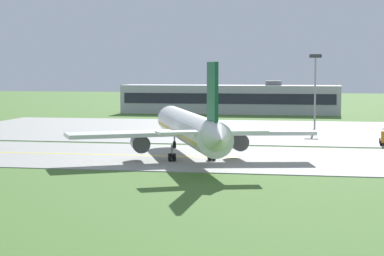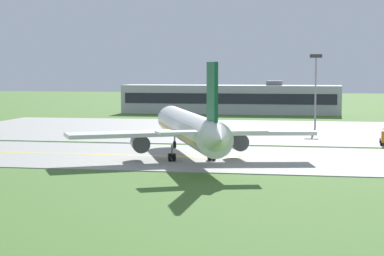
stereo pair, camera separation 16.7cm
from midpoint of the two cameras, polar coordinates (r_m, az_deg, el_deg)
ground_plane at (r=95.58m, az=3.57°, el=-2.43°), size 500.00×500.00×0.00m
taxiway_strip at (r=95.57m, az=3.57°, el=-2.40°), size 240.00×28.00×0.10m
apron_pad at (r=136.68m, az=9.85°, el=-0.28°), size 140.00×52.00×0.10m
taxiway_centreline at (r=95.56m, az=3.57°, el=-2.37°), size 220.00×0.60×0.01m
airplane_lead at (r=93.37m, az=-0.22°, el=-0.05°), size 31.51×38.27×12.70m
terminal_building at (r=188.85m, az=3.04°, el=2.30°), size 57.22×9.84×8.66m
apron_light_mast at (r=142.96m, az=9.76°, el=3.66°), size 2.40×0.50×14.70m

